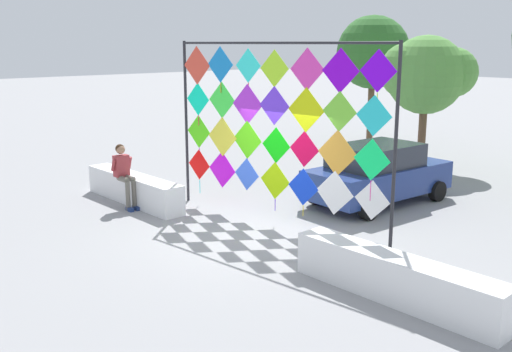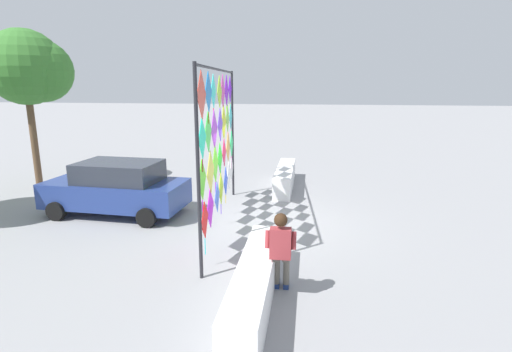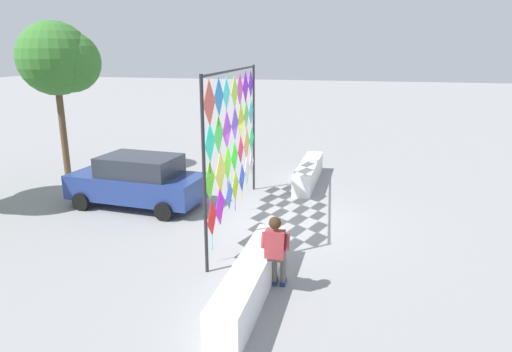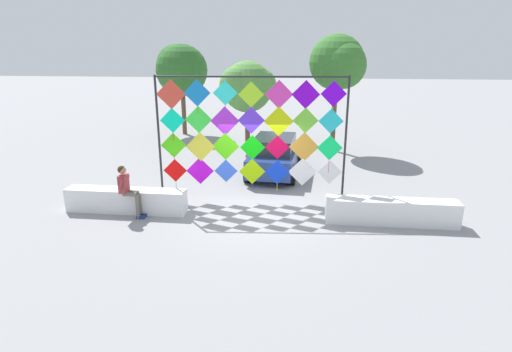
# 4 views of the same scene
# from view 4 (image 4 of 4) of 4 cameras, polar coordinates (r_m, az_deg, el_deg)

# --- Properties ---
(ground) EXTENTS (120.00, 120.00, 0.00)m
(ground) POSITION_cam_4_polar(r_m,az_deg,el_deg) (12.47, -0.11, -5.19)
(ground) COLOR gray
(plaza_ledge_left) EXTENTS (3.64, 0.57, 0.71)m
(plaza_ledge_left) POSITION_cam_4_polar(r_m,az_deg,el_deg) (13.09, -17.46, -3.23)
(plaza_ledge_left) COLOR white
(plaza_ledge_left) RESTS_ON ground
(plaza_ledge_right) EXTENTS (3.64, 0.57, 0.71)m
(plaza_ledge_right) POSITION_cam_4_polar(r_m,az_deg,el_deg) (12.26, 18.15, -4.70)
(plaza_ledge_right) COLOR white
(plaza_ledge_right) RESTS_ON ground
(kite_display_rack) EXTENTS (5.88, 0.57, 3.99)m
(kite_display_rack) POSITION_cam_4_polar(r_m,az_deg,el_deg) (12.88, -0.66, 6.41)
(kite_display_rack) COLOR #232328
(kite_display_rack) RESTS_ON ground
(seated_vendor) EXTENTS (0.71, 0.52, 1.56)m
(seated_vendor) POSITION_cam_4_polar(r_m,az_deg,el_deg) (12.45, -17.26, -1.49)
(seated_vendor) COLOR #666056
(seated_vendor) RESTS_ON ground
(parked_car) EXTENTS (2.08, 3.99, 1.51)m
(parked_car) POSITION_cam_4_polar(r_m,az_deg,el_deg) (16.19, 2.58, 2.92)
(parked_car) COLOR navy
(parked_car) RESTS_ON ground
(tree_broadleaf) EXTENTS (2.86, 2.86, 5.02)m
(tree_broadleaf) POSITION_cam_4_polar(r_m,az_deg,el_deg) (24.20, -10.26, 14.28)
(tree_broadleaf) COLOR brown
(tree_broadleaf) RESTS_ON ground
(tree_far_right) EXTENTS (2.67, 2.65, 4.20)m
(tree_far_right) POSITION_cam_4_polar(r_m,az_deg,el_deg) (20.63, -1.20, 12.28)
(tree_far_right) COLOR brown
(tree_far_right) RESTS_ON ground
(tree_palm_like) EXTENTS (2.57, 2.72, 5.41)m
(tree_palm_like) POSITION_cam_4_polar(r_m,az_deg,el_deg) (19.83, 11.24, 14.99)
(tree_palm_like) COLOR brown
(tree_palm_like) RESTS_ON ground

